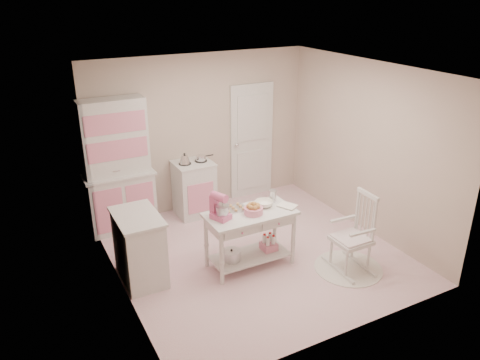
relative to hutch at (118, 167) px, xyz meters
name	(u,v)px	position (x,y,z in m)	size (l,w,h in m)	color
room_shell	(258,145)	(1.48, -1.66, 0.61)	(3.84, 3.84, 2.62)	#CB7F92
door	(252,141)	(2.43, 0.21, -0.02)	(0.82, 0.05, 2.04)	silver
hutch	(118,167)	(0.00, 0.00, 0.00)	(1.06, 0.50, 2.08)	silver
stove	(194,188)	(1.20, -0.05, -0.58)	(0.62, 0.57, 0.92)	silver
base_cabinet	(140,247)	(-0.15, -1.49, -0.58)	(0.54, 0.84, 0.92)	silver
lace_rug	(348,268)	(2.40, -2.58, -1.03)	(0.92, 0.92, 0.01)	white
rocking_chair	(352,233)	(2.40, -2.58, -0.49)	(0.48, 0.72, 1.10)	silver
work_table	(250,239)	(1.26, -1.86, -0.64)	(1.20, 0.60, 0.80)	silver
stand_mixer	(221,207)	(0.84, -1.84, -0.07)	(0.20, 0.28, 0.34)	#D55A8B
cookie_tray	(234,209)	(1.11, -1.68, -0.23)	(0.34, 0.24, 0.02)	silver
bread_basket	(253,211)	(1.28, -1.91, -0.19)	(0.25, 0.25, 0.09)	pink
mixing_bowl	(264,204)	(1.52, -1.78, -0.20)	(0.25, 0.25, 0.08)	white
metal_pitcher	(273,196)	(1.70, -1.70, -0.16)	(0.10, 0.10, 0.17)	silver
recipe_book	(284,208)	(1.71, -1.98, -0.23)	(0.18, 0.24, 0.02)	white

